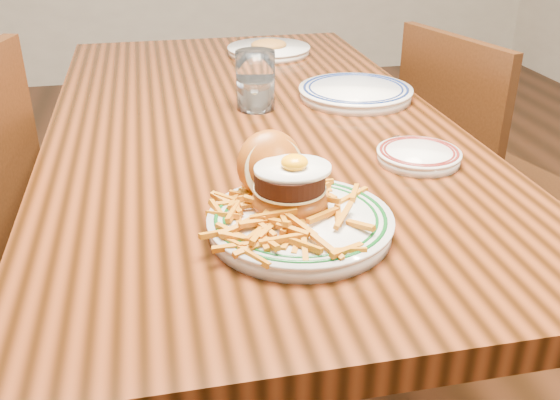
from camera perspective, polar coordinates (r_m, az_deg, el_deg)
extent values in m
plane|color=black|center=(1.77, -2.25, -15.96)|extent=(6.00, 6.00, 0.00)
cube|color=black|center=(1.39, -2.79, 6.56)|extent=(0.85, 1.60, 0.05)
cylinder|color=black|center=(2.20, -15.17, 3.10)|extent=(0.07, 0.07, 0.70)
cylinder|color=black|center=(2.27, 3.51, 4.73)|extent=(0.07, 0.07, 0.70)
cylinder|color=#3D1F0C|center=(1.70, -19.67, -10.77)|extent=(0.04, 0.04, 0.43)
cube|color=#3D1F0C|center=(1.93, 18.35, 1.29)|extent=(0.49, 0.49, 0.04)
cube|color=#3D1F0C|center=(1.73, 15.06, 7.21)|extent=(0.13, 0.40, 0.43)
cylinder|color=#3D1F0C|center=(2.25, 17.76, -1.12)|extent=(0.04, 0.04, 0.40)
cylinder|color=#3D1F0C|center=(2.04, 10.63, -3.22)|extent=(0.04, 0.04, 0.40)
cylinder|color=#3D1F0C|center=(1.82, 17.12, -8.06)|extent=(0.04, 0.04, 0.40)
cylinder|color=white|center=(0.91, 1.86, -2.41)|extent=(0.27, 0.27, 0.02)
cylinder|color=white|center=(0.91, 1.87, -1.68)|extent=(0.27, 0.27, 0.01)
torus|color=#0C4616|center=(0.90, 1.87, -1.57)|extent=(0.25, 0.25, 0.01)
torus|color=#0C4616|center=(0.90, 1.87, -1.57)|extent=(0.23, 0.23, 0.01)
ellipsoid|color=#9B4F14|center=(0.92, 0.89, 0.03)|extent=(0.11, 0.11, 0.05)
cylinder|color=beige|center=(0.92, 0.89, 1.09)|extent=(0.11, 0.11, 0.00)
cylinder|color=black|center=(0.91, 0.90, 1.96)|extent=(0.10, 0.10, 0.03)
ellipsoid|color=white|center=(0.90, 1.17, 2.89)|extent=(0.11, 0.09, 0.01)
ellipsoid|color=#FF9D05|center=(0.89, 1.34, 3.46)|extent=(0.04, 0.04, 0.02)
ellipsoid|color=#9B4F14|center=(0.96, -0.92, 3.25)|extent=(0.13, 0.12, 0.12)
cylinder|color=beige|center=(0.95, -0.46, 2.78)|extent=(0.10, 0.06, 0.10)
cylinder|color=white|center=(1.18, 12.54, 3.80)|extent=(0.15, 0.15, 0.02)
cylinder|color=white|center=(1.17, 12.59, 4.28)|extent=(0.15, 0.15, 0.01)
torus|color=maroon|center=(1.17, 12.60, 4.36)|extent=(0.14, 0.14, 0.01)
torus|color=maroon|center=(1.17, 12.60, 4.36)|extent=(0.13, 0.13, 0.00)
cube|color=silver|center=(1.19, 13.22, 4.54)|extent=(0.05, 0.09, 0.00)
cylinder|color=white|center=(1.51, 6.90, 9.56)|extent=(0.26, 0.26, 0.02)
cylinder|color=white|center=(1.51, 6.93, 10.04)|extent=(0.27, 0.27, 0.01)
torus|color=#0F1E4F|center=(1.51, 6.93, 10.11)|extent=(0.25, 0.25, 0.01)
torus|color=#0F1E4F|center=(1.51, 6.93, 10.11)|extent=(0.22, 0.22, 0.01)
cylinder|color=white|center=(1.41, -2.25, 10.87)|extent=(0.09, 0.09, 0.13)
cylinder|color=silver|center=(1.42, -2.23, 9.68)|extent=(0.07, 0.07, 0.06)
cylinder|color=white|center=(1.92, -1.03, 13.44)|extent=(0.24, 0.24, 0.02)
cylinder|color=white|center=(1.91, -1.03, 13.78)|extent=(0.25, 0.25, 0.01)
ellipsoid|color=#AB7630|center=(1.91, -1.03, 14.02)|extent=(0.11, 0.09, 0.03)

